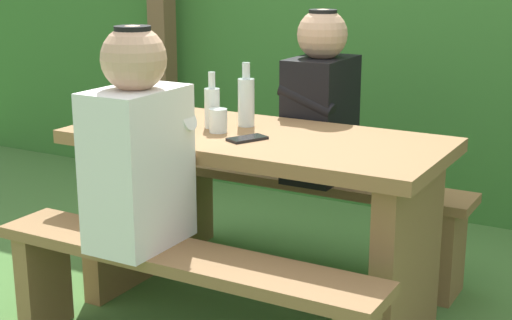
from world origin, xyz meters
name	(u,v)px	position (x,y,z in m)	size (l,w,h in m)	color
ground_plane	(256,311)	(0.00, 0.00, 0.00)	(12.00, 12.00, 0.00)	#477536
hedge_backdrop	(422,5)	(0.00, 1.94, 1.08)	(6.40, 0.99, 2.17)	#37732D
pergola_post_left	(162,25)	(-1.36, 1.29, 0.96)	(0.12, 0.12, 1.92)	brown
picnic_table	(256,192)	(0.00, 0.00, 0.49)	(1.40, 0.64, 0.71)	olive
bench_near	(181,285)	(0.00, -0.50, 0.31)	(1.40, 0.24, 0.42)	olive
bench_far	(312,203)	(0.00, 0.50, 0.31)	(1.40, 0.24, 0.42)	olive
person_white_shirt	(138,146)	(-0.16, -0.50, 0.76)	(0.25, 0.35, 0.72)	white
person_black_coat	(321,102)	(0.03, 0.50, 0.76)	(0.25, 0.35, 0.72)	black
drinking_glass	(218,121)	(-0.14, -0.04, 0.76)	(0.07, 0.07, 0.09)	silver
bottle_left	(212,106)	(-0.20, 0.01, 0.80)	(0.06, 0.06, 0.21)	silver
bottle_right	(246,100)	(-0.10, 0.10, 0.81)	(0.06, 0.06, 0.25)	silver
cell_phone	(247,139)	(0.02, -0.10, 0.72)	(0.07, 0.14, 0.01)	black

